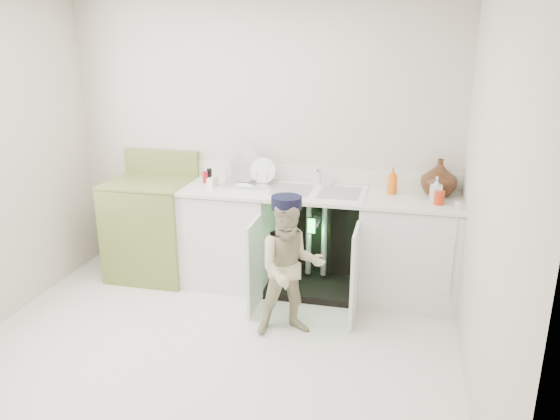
# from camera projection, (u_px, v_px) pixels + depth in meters

# --- Properties ---
(ground) EXTENTS (3.50, 3.50, 0.00)m
(ground) POSITION_uv_depth(u_px,v_px,m) (208.00, 354.00, 3.89)
(ground) COLOR beige
(ground) RESTS_ON ground
(room_shell) EXTENTS (6.00, 5.50, 1.26)m
(room_shell) POSITION_uv_depth(u_px,v_px,m) (201.00, 185.00, 3.50)
(room_shell) COLOR beige
(room_shell) RESTS_ON ground
(counter_run) EXTENTS (2.44, 1.02, 1.21)m
(counter_run) POSITION_uv_depth(u_px,v_px,m) (318.00, 239.00, 4.74)
(counter_run) COLOR white
(counter_run) RESTS_ON ground
(avocado_stove) EXTENTS (0.73, 0.65, 1.14)m
(avocado_stove) POSITION_uv_depth(u_px,v_px,m) (153.00, 227.00, 5.05)
(avocado_stove) COLOR olive
(avocado_stove) RESTS_ON ground
(repair_worker) EXTENTS (0.63, 0.72, 1.08)m
(repair_worker) POSITION_uv_depth(u_px,v_px,m) (290.00, 267.00, 4.01)
(repair_worker) COLOR beige
(repair_worker) RESTS_ON ground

